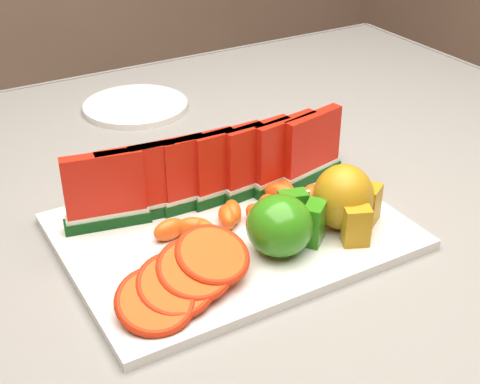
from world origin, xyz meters
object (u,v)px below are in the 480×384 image
(platter, at_px, (232,231))
(apple_cluster, at_px, (284,224))
(side_plate, at_px, (136,106))
(pear_cluster, at_px, (346,199))

(platter, xyz_separation_m, apple_cluster, (0.03, -0.07, 0.04))
(platter, relative_size, side_plate, 1.68)
(platter, relative_size, pear_cluster, 4.25)
(pear_cluster, bearing_deg, platter, 150.80)
(platter, relative_size, apple_cluster, 3.60)
(platter, height_order, pear_cluster, pear_cluster)
(platter, distance_m, apple_cluster, 0.08)
(pear_cluster, xyz_separation_m, side_plate, (-0.07, 0.49, -0.05))
(platter, height_order, apple_cluster, apple_cluster)
(pear_cluster, bearing_deg, apple_cluster, -179.21)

